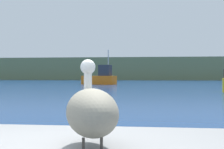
% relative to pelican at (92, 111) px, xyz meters
% --- Properties ---
extents(hillside_backdrop, '(140.00, 16.02, 5.13)m').
position_rel_pelican_xyz_m(hillside_backdrop, '(-0.49, 76.36, 1.54)').
color(hillside_backdrop, '#6B7A51').
rests_on(hillside_backdrop, ground).
extents(pelican, '(0.81, 1.46, 0.91)m').
position_rel_pelican_xyz_m(pelican, '(0.00, 0.00, 0.00)').
color(pelican, gray).
rests_on(pelican, pier_dock).
extents(fishing_boat_orange, '(4.88, 2.89, 4.48)m').
position_rel_pelican_xyz_m(fishing_boat_orange, '(-5.99, 38.88, -0.15)').
color(fishing_boat_orange, orange).
rests_on(fishing_boat_orange, ground).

